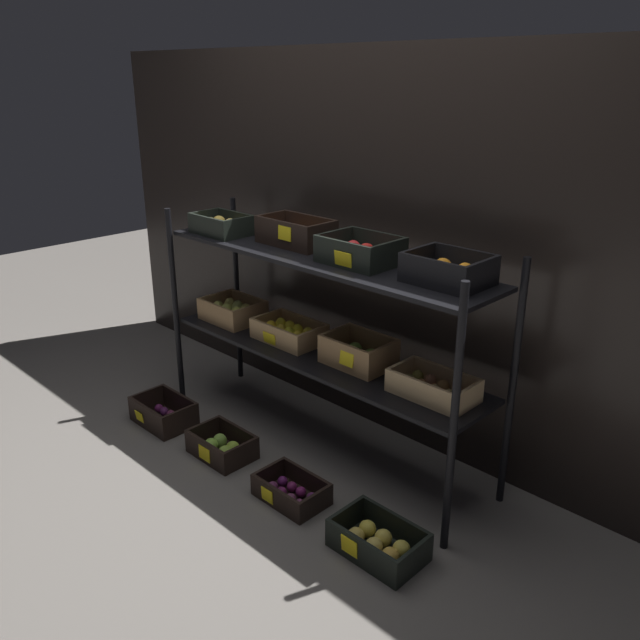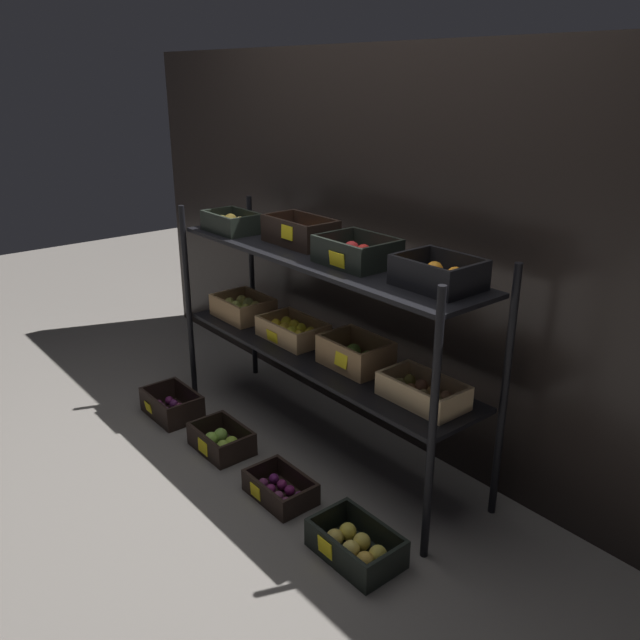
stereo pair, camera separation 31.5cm
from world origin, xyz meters
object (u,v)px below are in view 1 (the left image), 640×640
object	(u,v)px
crate_ground_apple_gold	(378,543)
display_rack	(319,304)
crate_ground_apple_green	(222,447)
crate_ground_plum	(164,415)
crate_ground_center_plum	(291,492)

from	to	relation	value
crate_ground_apple_gold	display_rack	bearing A→B (deg)	149.93
crate_ground_apple_green	display_rack	bearing A→B (deg)	59.87
display_rack	crate_ground_plum	world-z (taller)	display_rack
crate_ground_plum	crate_ground_apple_gold	world-z (taller)	crate_ground_plum
crate_ground_center_plum	crate_ground_apple_gold	bearing A→B (deg)	0.34
crate_ground_center_plum	crate_ground_apple_gold	distance (m)	0.50
crate_ground_apple_green	crate_ground_apple_gold	world-z (taller)	crate_ground_apple_gold
display_rack	crate_ground_plum	bearing A→B (deg)	-147.99
crate_ground_apple_green	crate_ground_apple_gold	distance (m)	1.01
crate_ground_apple_green	crate_ground_plum	bearing A→B (deg)	-177.13
display_rack	crate_ground_apple_green	size ratio (longest dim) A/B	6.15
display_rack	crate_ground_plum	distance (m)	1.12
display_rack	crate_ground_apple_green	world-z (taller)	display_rack
crate_ground_center_plum	crate_ground_plum	bearing A→B (deg)	-178.99
crate_ground_plum	crate_ground_apple_green	bearing A→B (deg)	2.87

